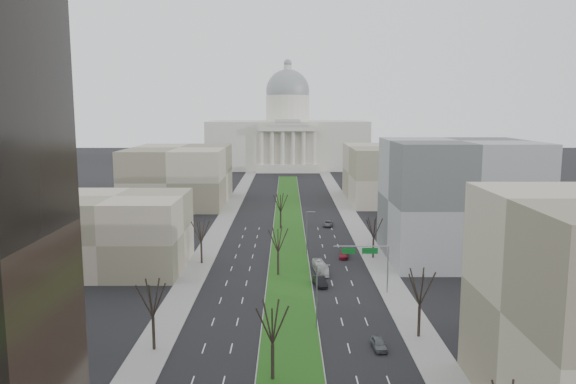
{
  "coord_description": "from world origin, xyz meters",
  "views": [
    {
      "loc": [
        -0.39,
        -19.23,
        30.24
      ],
      "look_at": [
        -0.14,
        112.05,
        10.71
      ],
      "focal_mm": 35.0,
      "sensor_mm": 36.0,
      "label": 1
    }
  ],
  "objects_px": {
    "car_red": "(344,255)",
    "box_van": "(320,268)",
    "car_grey_near": "(379,344)",
    "car_black": "(320,281)",
    "car_grey_far": "(328,224)"
  },
  "relations": [
    {
      "from": "car_red",
      "to": "box_van",
      "type": "relative_size",
      "value": 0.59
    },
    {
      "from": "car_grey_near",
      "to": "box_van",
      "type": "relative_size",
      "value": 0.53
    },
    {
      "from": "car_black",
      "to": "car_grey_far",
      "type": "height_order",
      "value": "car_black"
    },
    {
      "from": "car_grey_far",
      "to": "box_van",
      "type": "relative_size",
      "value": 0.65
    },
    {
      "from": "car_grey_near",
      "to": "car_grey_far",
      "type": "relative_size",
      "value": 0.81
    },
    {
      "from": "box_van",
      "to": "car_grey_far",
      "type": "bearing_deg",
      "value": 76.08
    },
    {
      "from": "car_grey_far",
      "to": "box_van",
      "type": "bearing_deg",
      "value": -86.39
    },
    {
      "from": "car_red",
      "to": "car_grey_far",
      "type": "bearing_deg",
      "value": 99.97
    },
    {
      "from": "car_grey_near",
      "to": "car_black",
      "type": "xyz_separation_m",
      "value": [
        -5.97,
        25.69,
        0.13
      ]
    },
    {
      "from": "car_red",
      "to": "box_van",
      "type": "distance_m",
      "value": 11.98
    },
    {
      "from": "car_black",
      "to": "car_red",
      "type": "distance_m",
      "value": 19.21
    },
    {
      "from": "car_grey_far",
      "to": "box_van",
      "type": "xyz_separation_m",
      "value": [
        -4.48,
        -41.81,
        0.36
      ]
    },
    {
      "from": "car_grey_near",
      "to": "car_grey_far",
      "type": "xyz_separation_m",
      "value": [
        -0.98,
        75.1,
        0.0
      ]
    },
    {
      "from": "car_black",
      "to": "car_grey_far",
      "type": "relative_size",
      "value": 1.0
    },
    {
      "from": "car_red",
      "to": "car_grey_far",
      "type": "xyz_separation_m",
      "value": [
        -0.96,
        31.15,
        0.04
      ]
    }
  ]
}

